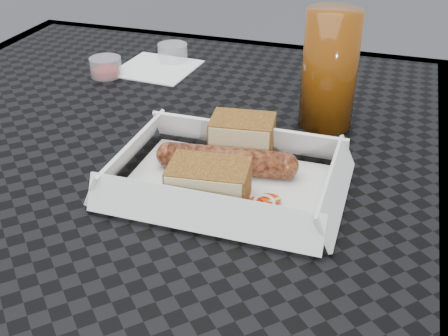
% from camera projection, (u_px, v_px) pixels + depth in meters
% --- Properties ---
extents(patio_table, '(0.80, 0.80, 0.74)m').
position_uv_depth(patio_table, '(145.00, 177.00, 0.78)').
color(patio_table, black).
rests_on(patio_table, ground).
extents(food_tray, '(0.22, 0.15, 0.00)m').
position_uv_depth(food_tray, '(227.00, 185.00, 0.62)').
color(food_tray, white).
rests_on(food_tray, patio_table).
extents(bratwurst, '(0.16, 0.05, 0.03)m').
position_uv_depth(bratwurst, '(226.00, 160.00, 0.63)').
color(bratwurst, brown).
rests_on(bratwurst, food_tray).
extents(bread_near, '(0.08, 0.06, 0.05)m').
position_uv_depth(bread_near, '(242.00, 136.00, 0.66)').
color(bread_near, brown).
rests_on(bread_near, food_tray).
extents(bread_far, '(0.09, 0.06, 0.04)m').
position_uv_depth(bread_far, '(209.00, 183.00, 0.58)').
color(bread_far, brown).
rests_on(bread_far, food_tray).
extents(veg_garnish, '(0.03, 0.03, 0.00)m').
position_uv_depth(veg_garnish, '(263.00, 207.00, 0.57)').
color(veg_garnish, red).
rests_on(veg_garnish, food_tray).
extents(napkin, '(0.13, 0.13, 0.00)m').
position_uv_depth(napkin, '(157.00, 68.00, 0.93)').
color(napkin, white).
rests_on(napkin, patio_table).
extents(condiment_cup_sauce, '(0.05, 0.05, 0.03)m').
position_uv_depth(condiment_cup_sauce, '(106.00, 67.00, 0.89)').
color(condiment_cup_sauce, maroon).
rests_on(condiment_cup_sauce, patio_table).
extents(condiment_cup_empty, '(0.05, 0.05, 0.03)m').
position_uv_depth(condiment_cup_empty, '(173.00, 53.00, 0.95)').
color(condiment_cup_empty, silver).
rests_on(condiment_cup_empty, patio_table).
extents(drink_glass, '(0.07, 0.07, 0.15)m').
position_uv_depth(drink_glass, '(330.00, 70.00, 0.71)').
color(drink_glass, '#632F08').
rests_on(drink_glass, patio_table).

